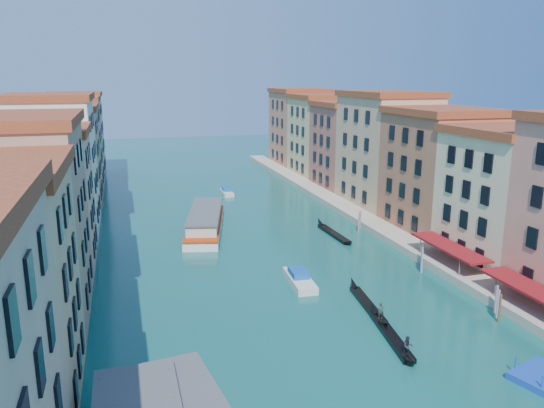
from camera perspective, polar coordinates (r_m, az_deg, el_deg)
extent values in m
cube|color=#A17E60|center=(56.88, -25.67, -1.96)|extent=(12.00, 17.00, 19.00)
cube|color=maroon|center=(55.31, -26.73, 8.09)|extent=(12.80, 17.40, 1.00)
cube|color=tan|center=(72.06, -23.63, 0.25)|extent=(12.00, 14.00, 16.50)
cube|color=maroon|center=(70.75, -24.30, 7.16)|extent=(12.80, 14.40, 1.00)
cube|color=beige|center=(87.36, -22.45, 3.67)|extent=(12.00, 18.00, 20.00)
cube|color=maroon|center=(86.38, -23.08, 10.55)|extent=(12.80, 18.40, 1.00)
cube|color=tan|center=(104.26, -21.43, 4.51)|extent=(12.00, 16.00, 17.50)
cube|color=maroon|center=(103.37, -21.87, 9.57)|extent=(12.80, 16.40, 1.00)
cube|color=tan|center=(119.50, -20.81, 5.83)|extent=(12.00, 15.00, 18.50)
cube|color=maroon|center=(118.75, -21.20, 10.50)|extent=(12.80, 15.40, 1.00)
cube|color=tan|center=(135.33, -20.30, 6.78)|extent=(12.00, 17.00, 19.00)
cube|color=maroon|center=(134.68, -20.66, 11.00)|extent=(12.80, 17.40, 1.00)
cube|color=beige|center=(72.27, 23.96, 0.25)|extent=(12.00, 14.00, 16.50)
cube|color=maroon|center=(70.96, 24.64, 7.15)|extent=(12.80, 14.40, 1.00)
cube|color=#A45E40|center=(83.90, 17.52, 3.01)|extent=(12.00, 16.00, 18.00)
cube|color=maroon|center=(82.80, 17.99, 9.49)|extent=(12.80, 16.40, 1.00)
cube|color=tan|center=(98.17, 12.14, 5.37)|extent=(12.00, 18.00, 20.00)
cube|color=maroon|center=(97.30, 12.45, 11.50)|extent=(12.80, 18.40, 1.00)
cube|color=#A75A49|center=(113.02, 8.19, 5.93)|extent=(12.00, 15.00, 17.50)
cube|color=maroon|center=(112.20, 8.35, 10.61)|extent=(12.80, 15.40, 1.00)
cube|color=#D3B47A|center=(127.16, 5.34, 7.06)|extent=(12.00, 16.00, 18.50)
cube|color=maroon|center=(126.45, 5.44, 11.45)|extent=(12.80, 16.40, 1.00)
cube|color=#C17154|center=(142.52, 2.93, 7.99)|extent=(12.00, 17.00, 19.50)
cube|color=maroon|center=(141.91, 2.98, 12.11)|extent=(12.80, 17.40, 1.00)
cube|color=#A99D88|center=(91.20, 9.16, -1.20)|extent=(4.00, 140.00, 1.00)
cylinder|color=#57585A|center=(60.85, 22.86, -8.66)|extent=(0.12, 0.12, 3.00)
cube|color=maroon|center=(68.95, 18.54, -4.40)|extent=(3.20, 12.60, 0.25)
cylinder|color=#57585A|center=(65.41, 19.48, -6.83)|extent=(0.12, 0.12, 3.00)
cylinder|color=#57585A|center=(71.98, 15.65, -4.70)|extent=(0.12, 0.12, 3.00)
cylinder|color=#51391B|center=(57.00, 23.27, -10.42)|extent=(0.24, 0.24, 3.20)
cylinder|color=#51391B|center=(58.06, 23.12, -9.97)|extent=(0.24, 0.24, 3.20)
cylinder|color=#51391B|center=(59.12, 22.97, -9.53)|extent=(0.24, 0.24, 3.20)
cylinder|color=#51391B|center=(67.51, 15.82, -6.10)|extent=(0.24, 0.24, 3.20)
cylinder|color=#51391B|center=(68.61, 15.81, -5.78)|extent=(0.24, 0.24, 3.20)
cylinder|color=#51391B|center=(69.72, 15.80, -5.48)|extent=(0.24, 0.24, 3.20)
cylinder|color=#51391B|center=(82.56, 9.31, -2.18)|extent=(0.24, 0.24, 3.20)
cylinder|color=#51391B|center=(83.68, 9.39, -1.97)|extent=(0.24, 0.24, 3.20)
cylinder|color=#51391B|center=(84.80, 9.47, -1.77)|extent=(0.24, 0.24, 3.20)
cube|color=white|center=(83.69, -7.17, -2.36)|extent=(9.57, 22.24, 1.30)
cube|color=silver|center=(83.32, -7.20, -1.42)|extent=(8.08, 17.89, 1.74)
cube|color=#57585A|center=(83.06, -7.22, -0.74)|extent=(8.52, 18.49, 0.27)
cube|color=#C3380B|center=(83.53, -7.18, -1.96)|extent=(9.62, 22.25, 0.27)
cube|color=black|center=(57.10, 10.24, -10.63)|extent=(2.16, 9.05, 0.45)
cone|color=black|center=(61.30, 8.72, -8.45)|extent=(1.13, 2.10, 1.68)
cone|color=black|center=(52.76, 12.07, -12.48)|extent=(1.09, 1.75, 1.48)
imported|color=#2B3733|center=(53.44, 11.64, -11.21)|extent=(0.67, 0.48, 1.72)
cube|color=black|center=(51.22, 12.67, -13.69)|extent=(2.49, 9.32, 0.46)
cone|color=black|center=(55.41, 10.86, -10.98)|extent=(1.22, 2.18, 1.73)
cone|color=black|center=(46.89, 14.90, -16.13)|extent=(1.17, 1.83, 1.52)
imported|color=#22222A|center=(47.52, 14.39, -14.61)|extent=(0.95, 0.79, 1.77)
cube|color=black|center=(80.85, 6.65, -3.21)|extent=(1.52, 9.77, 0.49)
cone|color=black|center=(85.49, 5.16, -1.97)|extent=(1.05, 2.21, 1.82)
cone|color=black|center=(76.10, 8.35, -4.10)|extent=(1.03, 1.83, 1.60)
cube|color=silver|center=(62.06, 3.00, -8.21)|extent=(2.76, 7.51, 0.84)
cube|color=#1453A8|center=(62.26, 2.88, -7.40)|extent=(2.08, 3.27, 0.74)
cube|color=silver|center=(108.65, -4.87, 1.22)|extent=(2.09, 6.23, 0.71)
cube|color=#1453A8|center=(108.95, -4.92, 1.58)|extent=(1.65, 2.69, 0.62)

